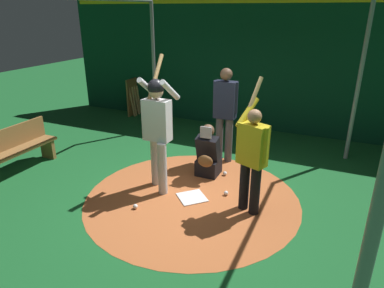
# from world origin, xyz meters

# --- Properties ---
(ground_plane) EXTENTS (26.66, 26.66, 0.00)m
(ground_plane) POSITION_xyz_m (0.00, 0.00, 0.00)
(ground_plane) COLOR #195B28
(dirt_circle) EXTENTS (3.47, 3.47, 0.01)m
(dirt_circle) POSITION_xyz_m (0.00, 0.00, 0.00)
(dirt_circle) COLOR #B76033
(dirt_circle) RESTS_ON ground
(home_plate) EXTENTS (0.59, 0.59, 0.01)m
(home_plate) POSITION_xyz_m (0.00, 0.00, 0.01)
(home_plate) COLOR white
(home_plate) RESTS_ON dirt_circle
(batter) EXTENTS (0.68, 0.49, 2.21)m
(batter) POSITION_xyz_m (-0.09, -0.65, 1.16)
(batter) COLOR #BCBCC0
(batter) RESTS_ON ground
(catcher) EXTENTS (0.58, 0.40, 0.99)m
(catcher) POSITION_xyz_m (-0.88, -0.07, 0.39)
(catcher) COLOR black
(catcher) RESTS_ON ground
(umpire) EXTENTS (0.23, 0.49, 1.86)m
(umpire) POSITION_xyz_m (-1.64, -0.03, 1.06)
(umpire) COLOR #4C4C51
(umpire) RESTS_ON ground
(visitor) EXTENTS (0.65, 0.51, 1.98)m
(visitor) POSITION_xyz_m (-0.03, 0.94, 0.93)
(visitor) COLOR black
(visitor) RESTS_ON ground
(back_wall) EXTENTS (0.22, 10.66, 3.25)m
(back_wall) POSITION_xyz_m (-3.97, 0.00, 1.64)
(back_wall) COLOR #0C3D26
(back_wall) RESTS_ON ground
(cage_frame) EXTENTS (5.61, 4.57, 3.09)m
(cage_frame) POSITION_xyz_m (0.00, 0.00, 2.15)
(cage_frame) COLOR gray
(cage_frame) RESTS_ON ground
(bat_rack) EXTENTS (0.70, 0.21, 1.05)m
(bat_rack) POSITION_xyz_m (-3.72, -3.48, 0.49)
(bat_rack) COLOR olive
(bat_rack) RESTS_ON ground
(bench) EXTENTS (1.65, 0.36, 0.85)m
(bench) POSITION_xyz_m (0.43, -3.43, 0.44)
(bench) COLOR olive
(bench) RESTS_ON ground
(baseball_0) EXTENTS (0.07, 0.07, 0.07)m
(baseball_0) POSITION_xyz_m (-0.31, 0.48, 0.04)
(baseball_0) COLOR white
(baseball_0) RESTS_ON dirt_circle
(baseball_1) EXTENTS (0.07, 0.07, 0.07)m
(baseball_1) POSITION_xyz_m (0.66, -0.66, 0.04)
(baseball_1) COLOR white
(baseball_1) RESTS_ON dirt_circle
(baseball_2) EXTENTS (0.07, 0.07, 0.07)m
(baseball_2) POSITION_xyz_m (-0.99, 0.23, 0.04)
(baseball_2) COLOR white
(baseball_2) RESTS_ON dirt_circle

